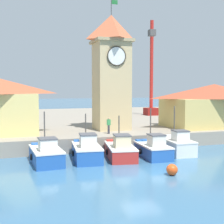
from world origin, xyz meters
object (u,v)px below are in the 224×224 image
Objects in this scene: warehouse_right at (214,105)px; fishing_boat_mid_left at (153,149)px; fishing_boat_center at (177,145)px; dock_worker_near_tower at (109,125)px; port_crane_near at (151,80)px; fishing_boat_left_inner at (120,150)px; fishing_boat_left_outer at (87,151)px; clock_tower at (111,70)px; fishing_boat_far_left at (46,154)px; mooring_buoy at (172,170)px.

fishing_boat_mid_left is at bearing -146.57° from warehouse_right.
fishing_boat_center is (2.66, 0.72, 0.08)m from fishing_boat_mid_left.
fishing_boat_mid_left is 0.37× the size of warehouse_right.
port_crane_near is at bearing 54.49° from dock_worker_near_tower.
fishing_boat_left_inner is 27.01m from port_crane_near.
fishing_boat_left_outer is 5.63m from fishing_boat_mid_left.
port_crane_near is (11.49, 14.72, -0.67)m from clock_tower.
port_crane_near reaches higher than clock_tower.
fishing_boat_center is (11.50, 0.25, 0.04)m from fishing_boat_far_left.
port_crane_near is (13.20, 22.67, 6.44)m from fishing_boat_left_inner.
fishing_boat_left_inner is at bearing -153.74° from warehouse_right.
warehouse_right reaches higher than fishing_boat_left_outer.
fishing_boat_left_inner is 1.18× the size of fishing_boat_mid_left.
dock_worker_near_tower is (-12.75, -17.86, -4.94)m from port_crane_near.
clock_tower is at bearing 89.80° from mooring_buoy.
dock_worker_near_tower is at bearing 84.66° from fishing_boat_left_inner.
port_crane_near is (10.45, 23.19, 6.44)m from fishing_boat_mid_left.
fishing_boat_far_left is 0.34× the size of clock_tower.
fishing_boat_center reaches higher than fishing_boat_left_inner.
fishing_boat_far_left reaches higher than fishing_boat_left_inner.
port_crane_near is at bearing 59.80° from fishing_boat_left_inner.
mooring_buoy is at bearing -83.55° from dock_worker_near_tower.
port_crane_near is at bearing 49.65° from fishing_boat_far_left.
fishing_boat_mid_left reaches higher than fishing_boat_left_inner.
fishing_boat_left_inner is 2.80m from fishing_boat_mid_left.
fishing_boat_center is at bearing 0.91° from fishing_boat_left_outer.
clock_tower reaches higher than fishing_boat_center.
fishing_boat_center is at bearing 2.11° from fishing_boat_left_inner.
fishing_boat_far_left is at bearing -179.55° from fishing_boat_left_inner.
fishing_boat_left_inner is 0.37× the size of clock_tower.
fishing_boat_far_left is 8.28m from dock_worker_near_tower.
fishing_boat_left_outer is 2.86m from fishing_boat_left_inner.
fishing_boat_center is 0.28× the size of port_crane_near.
fishing_boat_far_left reaches higher than mooring_buoy.
fishing_boat_far_left is 3.25m from fishing_boat_left_outer.
clock_tower is (-1.04, 8.47, 7.11)m from fishing_boat_mid_left.
fishing_boat_center is 0.31× the size of clock_tower.
mooring_buoy is (1.66, -5.89, -0.33)m from fishing_boat_left_inner.
fishing_boat_left_outer is 11.51m from clock_tower.
fishing_boat_center is 11.10m from clock_tower.
dock_worker_near_tower is at bearing 113.34° from fishing_boat_mid_left.
warehouse_right reaches higher than dock_worker_near_tower.
fishing_boat_left_outer is 2.88× the size of dock_worker_near_tower.
clock_tower reaches higher than fishing_boat_far_left.
fishing_boat_left_inner is 15.94m from warehouse_right.
port_crane_near is (19.30, 22.72, 6.41)m from fishing_boat_far_left.
mooring_buoy is at bearing -112.00° from port_crane_near.
fishing_boat_center reaches higher than fishing_boat_left_outer.
warehouse_right reaches higher than fishing_boat_center.
fishing_boat_left_inner is at bearing -95.34° from dock_worker_near_tower.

